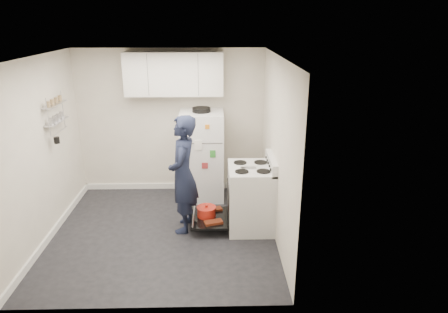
{
  "coord_description": "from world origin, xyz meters",
  "views": [
    {
      "loc": [
        0.75,
        -5.15,
        2.98
      ],
      "look_at": [
        0.89,
        0.34,
        1.05
      ],
      "focal_mm": 32.0,
      "sensor_mm": 36.0,
      "label": 1
    }
  ],
  "objects_px": {
    "refrigerator": "(202,155)",
    "electric_range": "(250,198)",
    "person": "(183,174)",
    "open_oven_door": "(209,215)"
  },
  "relations": [
    {
      "from": "refrigerator",
      "to": "person",
      "type": "distance_m",
      "value": 1.16
    },
    {
      "from": "refrigerator",
      "to": "person",
      "type": "relative_size",
      "value": 0.92
    },
    {
      "from": "electric_range",
      "to": "refrigerator",
      "type": "relative_size",
      "value": 0.7
    },
    {
      "from": "refrigerator",
      "to": "electric_range",
      "type": "bearing_deg",
      "value": -56.64
    },
    {
      "from": "person",
      "to": "open_oven_door",
      "type": "bearing_deg",
      "value": 101.86
    },
    {
      "from": "electric_range",
      "to": "person",
      "type": "bearing_deg",
      "value": -178.23
    },
    {
      "from": "open_oven_door",
      "to": "electric_range",
      "type": "bearing_deg",
      "value": -1.37
    },
    {
      "from": "open_oven_door",
      "to": "person",
      "type": "distance_m",
      "value": 0.76
    },
    {
      "from": "open_oven_door",
      "to": "refrigerator",
      "type": "relative_size",
      "value": 0.44
    },
    {
      "from": "person",
      "to": "refrigerator",
      "type": "bearing_deg",
      "value": 172.72
    }
  ]
}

